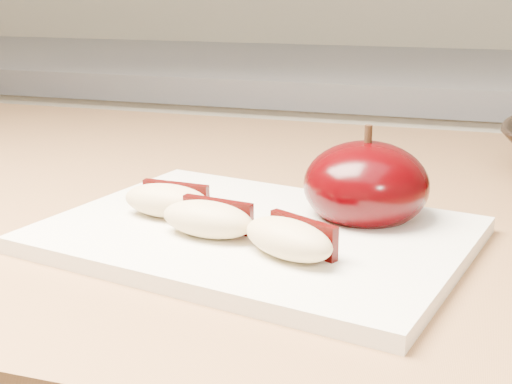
% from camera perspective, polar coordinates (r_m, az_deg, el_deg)
% --- Properties ---
extents(back_cabinet, '(2.40, 0.62, 0.94)m').
position_cam_1_polar(back_cabinet, '(1.41, 7.60, -8.92)').
color(back_cabinet, silver).
rests_on(back_cabinet, ground).
extents(cutting_board, '(0.31, 0.25, 0.01)m').
position_cam_1_polar(cutting_board, '(0.49, 0.00, -3.43)').
color(cutting_board, white).
rests_on(cutting_board, island_counter).
extents(apple_half, '(0.12, 0.12, 0.07)m').
position_cam_1_polar(apple_half, '(0.51, 8.79, 0.55)').
color(apple_half, black).
rests_on(apple_half, cutting_board).
extents(apple_wedge_a, '(0.07, 0.04, 0.02)m').
position_cam_1_polar(apple_wedge_a, '(0.51, -7.05, -0.66)').
color(apple_wedge_a, beige).
rests_on(apple_wedge_a, cutting_board).
extents(apple_wedge_b, '(0.07, 0.04, 0.02)m').
position_cam_1_polar(apple_wedge_b, '(0.47, -3.81, -2.14)').
color(apple_wedge_b, beige).
rests_on(apple_wedge_b, cutting_board).
extents(apple_wedge_c, '(0.07, 0.06, 0.02)m').
position_cam_1_polar(apple_wedge_c, '(0.43, 2.73, -3.73)').
color(apple_wedge_c, beige).
rests_on(apple_wedge_c, cutting_board).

